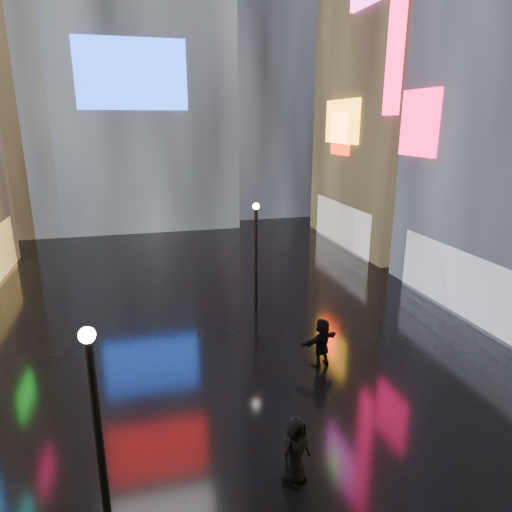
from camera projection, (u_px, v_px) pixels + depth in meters
name	position (u px, v px, depth m)	size (l,w,h in m)	color
ground	(214.00, 311.00, 21.73)	(140.00, 140.00, 0.00)	black
building_right_far	(418.00, 40.00, 30.89)	(10.28, 12.00, 28.00)	black
tower_flank_right	(259.00, 30.00, 43.23)	(12.00, 12.00, 34.00)	black
lamp_near	(99.00, 437.00, 8.59)	(0.30, 0.30, 5.20)	black
lamp_far	(256.00, 252.00, 20.78)	(0.30, 0.30, 5.20)	black
pedestrian_4	(295.00, 450.00, 11.20)	(0.87, 0.57, 1.78)	black
pedestrian_5	(322.00, 342.00, 16.62)	(1.70, 0.54, 1.84)	black
umbrella_2	(297.00, 402.00, 10.82)	(1.04, 1.06, 0.95)	black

